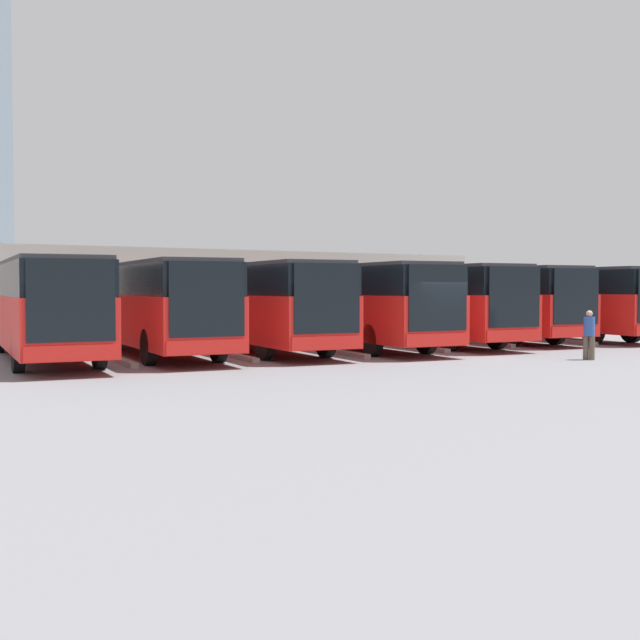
{
  "coord_description": "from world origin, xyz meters",
  "views": [
    {
      "loc": [
        16.92,
        20.19,
        2.31
      ],
      "look_at": [
        0.99,
        -6.1,
        1.08
      ],
      "focal_mm": 45.0,
      "sensor_mm": 36.0,
      "label": 1
    }
  ],
  "objects": [
    {
      "name": "bus_1",
      "position": [
        -7.49,
        -6.59,
        1.78
      ],
      "size": [
        3.67,
        12.43,
        3.17
      ],
      "rotation": [
        0.0,
        0.0,
        -0.1
      ],
      "color": "red",
      "rests_on": "ground_plane"
    },
    {
      "name": "ground_plane",
      "position": [
        0.0,
        0.0,
        0.0
      ],
      "size": [
        600.0,
        600.0,
        0.0
      ],
      "primitive_type": "plane",
      "color": "gray"
    },
    {
      "name": "bus_4",
      "position": [
        3.75,
        -6.19,
        1.78
      ],
      "size": [
        3.67,
        12.43,
        3.17
      ],
      "rotation": [
        0.0,
        0.0,
        -0.1
      ],
      "color": "red",
      "rests_on": "ground_plane"
    },
    {
      "name": "station_building",
      "position": [
        0.0,
        -25.53,
        2.2
      ],
      "size": [
        34.68,
        16.66,
        4.35
      ],
      "color": "#A8A399",
      "rests_on": "ground_plane"
    },
    {
      "name": "bus_0",
      "position": [
        -11.23,
        -5.79,
        1.78
      ],
      "size": [
        3.67,
        12.43,
        3.17
      ],
      "rotation": [
        0.0,
        0.0,
        -0.1
      ],
      "color": "red",
      "rests_on": "ground_plane"
    },
    {
      "name": "curb_divider_3",
      "position": [
        1.87,
        -3.78,
        0.07
      ],
      "size": [
        0.75,
        5.13,
        0.15
      ],
      "primitive_type": "cube",
      "rotation": [
        0.0,
        0.0,
        -0.1
      ],
      "color": "#9E9E99",
      "rests_on": "ground_plane"
    },
    {
      "name": "curb_divider_0",
      "position": [
        -9.36,
        -3.98,
        0.07
      ],
      "size": [
        0.75,
        5.13,
        0.15
      ],
      "primitive_type": "cube",
      "rotation": [
        0.0,
        0.0,
        -0.1
      ],
      "color": "#9E9E99",
      "rests_on": "ground_plane"
    },
    {
      "name": "curb_divider_5",
      "position": [
        9.36,
        -4.65,
        0.07
      ],
      "size": [
        0.75,
        5.13,
        0.15
      ],
      "primitive_type": "cube",
      "rotation": [
        0.0,
        0.0,
        -0.1
      ],
      "color": "#9E9E99",
      "rests_on": "ground_plane"
    },
    {
      "name": "bus_3",
      "position": [
        0.0,
        -5.59,
        1.78
      ],
      "size": [
        3.67,
        12.43,
        3.17
      ],
      "rotation": [
        0.0,
        0.0,
        -0.1
      ],
      "color": "red",
      "rests_on": "ground_plane"
    },
    {
      "name": "curb_divider_1",
      "position": [
        -5.62,
        -4.78,
        0.07
      ],
      "size": [
        0.75,
        5.13,
        0.15
      ],
      "primitive_type": "cube",
      "rotation": [
        0.0,
        0.0,
        -0.1
      ],
      "color": "#9E9E99",
      "rests_on": "ground_plane"
    },
    {
      "name": "curb_divider_4",
      "position": [
        5.62,
        -4.38,
        0.07
      ],
      "size": [
        0.75,
        5.13,
        0.15
      ],
      "primitive_type": "cube",
      "rotation": [
        0.0,
        0.0,
        -0.1
      ],
      "color": "#9E9E99",
      "rests_on": "ground_plane"
    },
    {
      "name": "pedestrian",
      "position": [
        -3.79,
        2.7,
        0.86
      ],
      "size": [
        0.46,
        0.46,
        1.59
      ],
      "rotation": [
        0.0,
        0.0,
        5.1
      ],
      "color": "brown",
      "rests_on": "ground_plane"
    },
    {
      "name": "bus_2",
      "position": [
        -3.74,
        -6.02,
        1.78
      ],
      "size": [
        3.67,
        12.43,
        3.17
      ],
      "rotation": [
        0.0,
        0.0,
        -0.1
      ],
      "color": "red",
      "rests_on": "ground_plane"
    },
    {
      "name": "curb_divider_2",
      "position": [
        -1.87,
        -4.21,
        0.07
      ],
      "size": [
        0.75,
        5.13,
        0.15
      ],
      "primitive_type": "cube",
      "rotation": [
        0.0,
        0.0,
        -0.1
      ],
      "color": "#9E9E99",
      "rests_on": "ground_plane"
    },
    {
      "name": "bus_5",
      "position": [
        7.49,
        -6.46,
        1.78
      ],
      "size": [
        3.67,
        12.43,
        3.17
      ],
      "rotation": [
        0.0,
        0.0,
        -0.1
      ],
      "color": "red",
      "rests_on": "ground_plane"
    },
    {
      "name": "bus_6",
      "position": [
        11.24,
        -6.3,
        1.78
      ],
      "size": [
        3.67,
        12.43,
        3.17
      ],
      "rotation": [
        0.0,
        0.0,
        -0.1
      ],
      "color": "red",
      "rests_on": "ground_plane"
    }
  ]
}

